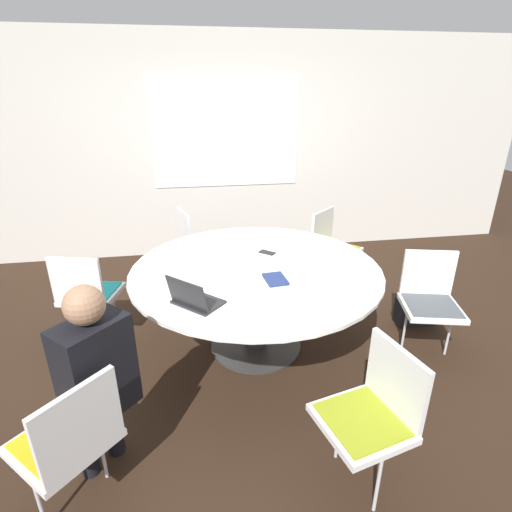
# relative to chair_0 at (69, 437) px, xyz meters

# --- Properties ---
(ground_plane) EXTENTS (16.00, 16.00, 0.00)m
(ground_plane) POSITION_rel_chair_0_xyz_m (1.13, 1.29, -0.51)
(ground_plane) COLOR black
(wall_back) EXTENTS (8.00, 0.07, 2.70)m
(wall_back) POSITION_rel_chair_0_xyz_m (1.13, 3.57, 0.84)
(wall_back) COLOR silver
(wall_back) RESTS_ON ground_plane
(conference_table) EXTENTS (1.99, 1.99, 0.75)m
(conference_table) POSITION_rel_chair_0_xyz_m (1.13, 1.29, 0.10)
(conference_table) COLOR #333333
(conference_table) RESTS_ON ground_plane
(chair_0) EXTENTS (0.61, 0.61, 0.86)m
(chair_0) POSITION_rel_chair_0_xyz_m (0.00, 0.00, 0.00)
(chair_0) COLOR white
(chair_0) RESTS_ON ground_plane
(chair_1) EXTENTS (0.51, 0.53, 0.86)m
(chair_1) POSITION_rel_chair_0_xyz_m (1.54, -0.07, 0.00)
(chair_1) COLOR white
(chair_1) RESTS_ON ground_plane
(chair_2) EXTENTS (0.53, 0.51, 0.86)m
(chair_2) POSITION_rel_chair_0_xyz_m (2.52, 1.02, 0.00)
(chair_2) COLOR white
(chair_2) RESTS_ON ground_plane
(chair_3) EXTENTS (0.61, 0.61, 0.86)m
(chair_3) POSITION_rel_chair_0_xyz_m (2.14, 2.29, 0.00)
(chair_3) COLOR white
(chair_3) RESTS_ON ground_plane
(chair_4) EXTENTS (0.53, 0.54, 0.86)m
(chair_4) POSITION_rel_chair_0_xyz_m (0.68, 2.63, 0.00)
(chair_4) COLOR white
(chair_4) RESTS_ON ground_plane
(chair_5) EXTENTS (0.53, 0.52, 0.86)m
(chair_5) POSITION_rel_chair_0_xyz_m (-0.25, 1.58, 0.00)
(chair_5) COLOR white
(chair_5) RESTS_ON ground_plane
(person_0) EXTENTS (0.41, 0.41, 1.21)m
(person_0) POSITION_rel_chair_0_xyz_m (0.11, 0.23, 0.19)
(person_0) COLOR black
(person_0) RESTS_ON ground_plane
(laptop) EXTENTS (0.39, 0.39, 0.21)m
(laptop) POSITION_rel_chair_0_xyz_m (0.63, 0.76, 0.29)
(laptop) COLOR #232326
(laptop) RESTS_ON conference_table
(spiral_notebook) EXTENTS (0.17, 0.22, 0.02)m
(spiral_notebook) POSITION_rel_chair_0_xyz_m (1.24, 1.04, 0.24)
(spiral_notebook) COLOR navy
(spiral_notebook) RESTS_ON conference_table
(cell_phone) EXTENTS (0.15, 0.15, 0.01)m
(cell_phone) POSITION_rel_chair_0_xyz_m (1.28, 1.57, 0.24)
(cell_phone) COLOR black
(cell_phone) RESTS_ON conference_table
(handbag) EXTENTS (0.36, 0.16, 0.28)m
(handbag) POSITION_rel_chair_0_xyz_m (2.68, 1.41, -0.37)
(handbag) COLOR black
(handbag) RESTS_ON ground_plane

